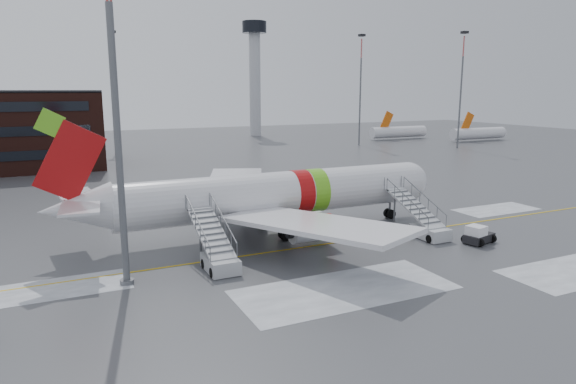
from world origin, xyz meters
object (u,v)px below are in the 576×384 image
airstair_fwd (424,224)px  pushback_tug (478,235)px  airstair_aft (217,253)px  airliner (268,195)px  light_mast_near (115,104)px

airstair_fwd → pushback_tug: airstair_fwd is taller
airstair_fwd → airstair_aft: bearing=180.0°
airstair_aft → pushback_tug: 21.45m
airstair_aft → pushback_tug: airstair_aft is taller
airliner → pushback_tug: airliner is taller
airliner → airstair_aft: airliner is taller
airliner → light_mast_near: (-13.00, -6.96, 8.10)m
airstair_fwd → pushback_tug: 4.39m
airstair_aft → pushback_tug: (21.16, -3.48, -0.40)m
pushback_tug → airstair_aft: bearing=170.7°
airstair_fwd → airstair_aft: (-18.52, 0.00, 0.00)m
airstair_fwd → light_mast_near: bearing=-179.0°
airliner → light_mast_near: light_mast_near is taller
airliner → light_mast_near: bearing=-151.8°
light_mast_near → airstair_aft: bearing=3.9°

